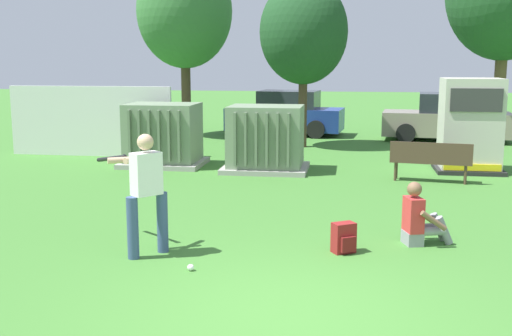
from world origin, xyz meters
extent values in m
plane|color=#3D752D|center=(0.00, 0.00, 0.00)|extent=(96.00, 96.00, 0.00)
cube|color=silver|center=(-6.74, 10.50, 1.00)|extent=(4.80, 0.12, 2.00)
cube|color=#9E9B93|center=(-4.19, 9.21, 0.06)|extent=(2.10, 1.70, 0.12)
cube|color=gray|center=(-4.19, 9.21, 0.87)|extent=(1.80, 1.40, 1.50)
cube|color=#63755B|center=(-4.82, 8.45, 0.87)|extent=(0.06, 0.12, 1.27)
cube|color=#63755B|center=(-4.57, 8.45, 0.87)|extent=(0.06, 0.12, 1.27)
cube|color=#63755B|center=(-4.31, 8.45, 0.87)|extent=(0.06, 0.12, 1.27)
cube|color=#63755B|center=(-4.06, 8.45, 0.87)|extent=(0.06, 0.12, 1.27)
cube|color=#63755B|center=(-3.80, 8.45, 0.87)|extent=(0.06, 0.12, 1.27)
cube|color=#63755B|center=(-3.55, 8.45, 0.87)|extent=(0.06, 0.12, 1.27)
cube|color=#9E9B93|center=(-1.43, 8.85, 0.06)|extent=(2.10, 1.70, 0.12)
cube|color=gray|center=(-1.43, 8.85, 0.87)|extent=(1.80, 1.40, 1.50)
cube|color=#63755B|center=(-2.07, 8.09, 0.87)|extent=(0.06, 0.12, 1.27)
cube|color=#63755B|center=(-1.81, 8.09, 0.87)|extent=(0.06, 0.12, 1.27)
cube|color=#63755B|center=(-1.56, 8.09, 0.87)|extent=(0.06, 0.12, 1.27)
cube|color=#63755B|center=(-1.30, 8.09, 0.87)|extent=(0.06, 0.12, 1.27)
cube|color=#63755B|center=(-1.05, 8.09, 0.87)|extent=(0.06, 0.12, 1.27)
cube|color=#63755B|center=(-0.79, 8.09, 0.87)|extent=(0.06, 0.12, 1.27)
cube|color=#262626|center=(3.56, 9.50, 0.05)|extent=(1.60, 1.40, 0.10)
cube|color=beige|center=(3.56, 9.50, 1.20)|extent=(1.40, 1.20, 2.20)
cube|color=#383838|center=(3.56, 8.88, 1.81)|extent=(1.19, 0.04, 0.55)
cube|color=yellow|center=(3.56, 8.88, 0.20)|extent=(1.33, 0.04, 0.16)
cube|color=#4C3828|center=(2.47, 8.00, 0.45)|extent=(1.84, 0.66, 0.05)
cube|color=#4C3828|center=(2.45, 7.82, 0.70)|extent=(1.79, 0.31, 0.44)
cylinder|color=#4C3828|center=(1.74, 8.25, 0.21)|extent=(0.06, 0.06, 0.42)
cylinder|color=#4C3828|center=(3.25, 8.02, 0.21)|extent=(0.06, 0.06, 0.42)
cylinder|color=#4C3828|center=(1.70, 7.98, 0.21)|extent=(0.06, 0.06, 0.42)
cylinder|color=#4C3828|center=(3.21, 7.75, 0.21)|extent=(0.06, 0.06, 0.42)
cylinder|color=#384C75|center=(-2.31, 1.61, 0.44)|extent=(0.16, 0.16, 0.88)
cylinder|color=#384C75|center=(-1.99, 1.97, 0.44)|extent=(0.16, 0.16, 0.88)
cube|color=white|center=(-2.15, 1.79, 1.18)|extent=(0.44, 0.46, 0.60)
sphere|color=#DBAD89|center=(-2.15, 1.79, 1.62)|extent=(0.23, 0.23, 0.23)
cylinder|color=#DBAD89|center=(-2.49, 1.97, 1.34)|extent=(0.52, 0.34, 0.09)
cylinder|color=#DBAD89|center=(-2.37, 2.11, 1.34)|extent=(0.29, 0.54, 0.09)
cylinder|color=black|center=(-2.94, 2.49, 1.27)|extent=(0.68, 0.61, 0.21)
sphere|color=black|center=(-2.62, 2.21, 1.34)|extent=(0.08, 0.08, 0.08)
sphere|color=white|center=(-1.39, 1.23, 0.04)|extent=(0.09, 0.09, 0.09)
cube|color=gray|center=(1.62, 2.90, 0.10)|extent=(0.33, 0.39, 0.20)
cube|color=red|center=(1.62, 2.90, 0.46)|extent=(0.31, 0.41, 0.52)
sphere|color=brown|center=(1.62, 2.90, 0.85)|extent=(0.22, 0.22, 0.22)
cylinder|color=gray|center=(1.81, 3.06, 0.22)|extent=(0.47, 0.25, 0.13)
cylinder|color=gray|center=(2.02, 3.13, 0.23)|extent=(0.32, 0.20, 0.46)
cylinder|color=gray|center=(1.86, 2.87, 0.22)|extent=(0.47, 0.25, 0.13)
cylinder|color=gray|center=(2.08, 2.94, 0.23)|extent=(0.32, 0.20, 0.46)
cylinder|color=brown|center=(1.76, 3.19, 0.42)|extent=(0.42, 0.19, 0.32)
cylinder|color=brown|center=(1.90, 2.75, 0.42)|extent=(0.42, 0.19, 0.32)
cube|color=maroon|center=(0.60, 2.34, 0.22)|extent=(0.38, 0.34, 0.44)
cube|color=maroon|center=(0.66, 2.23, 0.15)|extent=(0.22, 0.17, 0.22)
cylinder|color=#4C3828|center=(-5.23, 15.46, 1.36)|extent=(0.34, 0.34, 2.73)
ellipsoid|color=#387038|center=(-5.23, 15.46, 4.42)|extent=(3.36, 3.36, 3.99)
cylinder|color=#4C3828|center=(-0.86, 13.26, 1.11)|extent=(0.27, 0.27, 2.22)
ellipsoid|color=#1E4723|center=(-0.86, 13.26, 3.59)|extent=(2.73, 2.73, 3.24)
cylinder|color=brown|center=(5.41, 14.96, 1.52)|extent=(0.37, 0.37, 3.03)
cube|color=navy|center=(-1.76, 16.43, 0.58)|extent=(4.36, 2.14, 0.80)
cube|color=#262B33|center=(-1.61, 16.42, 1.30)|extent=(2.26, 1.78, 0.64)
cylinder|color=black|center=(-3.15, 15.73, 0.32)|extent=(0.66, 0.29, 0.64)
cylinder|color=black|center=(-2.96, 17.42, 0.32)|extent=(0.66, 0.29, 0.64)
cylinder|color=black|center=(-0.56, 15.45, 0.32)|extent=(0.66, 0.29, 0.64)
cylinder|color=black|center=(-0.37, 17.14, 0.32)|extent=(0.66, 0.29, 0.64)
cube|color=gray|center=(3.86, 15.51, 0.58)|extent=(4.35, 2.11, 0.80)
cube|color=#262B33|center=(4.01, 15.49, 1.30)|extent=(2.24, 1.76, 0.64)
cylinder|color=black|center=(2.48, 14.79, 0.32)|extent=(0.66, 0.28, 0.64)
cylinder|color=black|center=(2.65, 16.48, 0.32)|extent=(0.66, 0.28, 0.64)
cylinder|color=black|center=(5.07, 14.53, 0.32)|extent=(0.66, 0.28, 0.64)
cylinder|color=black|center=(5.24, 16.22, 0.32)|extent=(0.66, 0.28, 0.64)
camera|label=1|loc=(0.66, -6.43, 2.76)|focal=43.79mm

